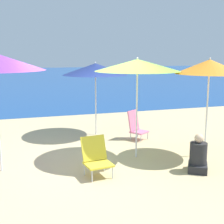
# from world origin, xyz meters

# --- Properties ---
(ground_plane) EXTENTS (60.00, 60.00, 0.00)m
(ground_plane) POSITION_xyz_m (0.00, 0.00, 0.00)
(ground_plane) COLOR #C6B284
(sea_water) EXTENTS (60.00, 40.00, 0.01)m
(sea_water) POSITION_xyz_m (0.00, 25.24, 0.00)
(sea_water) COLOR #19478C
(sea_water) RESTS_ON ground
(beach_umbrella_navy) EXTENTS (1.89, 1.89, 2.12)m
(beach_umbrella_navy) POSITION_xyz_m (0.77, 2.22, 1.92)
(beach_umbrella_navy) COLOR white
(beach_umbrella_navy) RESTS_ON ground
(beach_umbrella_orange) EXTENTS (1.53, 1.53, 2.27)m
(beach_umbrella_orange) POSITION_xyz_m (2.69, -0.46, 2.07)
(beach_umbrella_orange) COLOR white
(beach_umbrella_orange) RESTS_ON ground
(beach_umbrella_lime) EXTENTS (1.90, 1.90, 2.28)m
(beach_umbrella_lime) POSITION_xyz_m (1.12, -0.06, 2.11)
(beach_umbrella_lime) COLOR white
(beach_umbrella_lime) RESTS_ON ground
(beach_chair_yellow) EXTENTS (0.57, 0.62, 0.75)m
(beach_chair_yellow) POSITION_xyz_m (-0.03, -0.81, 0.38)
(beach_chair_yellow) COLOR silver
(beach_chair_yellow) RESTS_ON ground
(beach_chair_pink) EXTENTS (0.61, 0.62, 0.81)m
(beach_chair_pink) POSITION_xyz_m (1.69, 1.36, 0.39)
(beach_chair_pink) COLOR silver
(beach_chair_pink) RESTS_ON ground
(person_seated_far) EXTENTS (0.56, 0.58, 0.79)m
(person_seated_far) POSITION_xyz_m (1.98, -1.27, 0.31)
(person_seated_far) COLOR #262628
(person_seated_far) RESTS_ON ground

